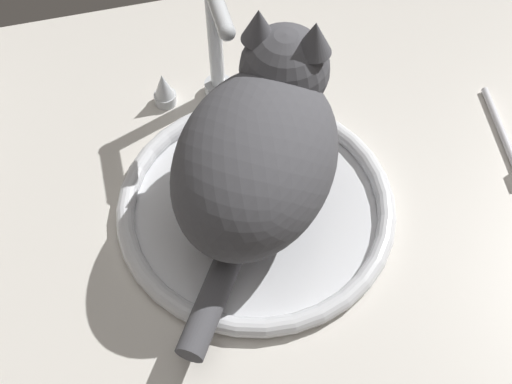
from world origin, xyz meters
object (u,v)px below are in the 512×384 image
Objects in this scene: sink_basin at (256,205)px; cat at (261,144)px; faucet at (217,56)px; toothbrush at (504,137)px.

cat is (1.05, 1.58, 10.03)cm from sink_basin.
cat reaches higher than faucet.
faucet reaches higher than toothbrush.
faucet is 1.14× the size of toothbrush.
toothbrush is at bearing 1.26° from cat.
sink_basin is at bearing -123.62° from cat.
faucet is at bearing 90.00° from sink_basin.
sink_basin is 35.97cm from toothbrush.
toothbrush is at bearing -26.57° from faucet.
cat is at bearing -86.80° from faucet.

